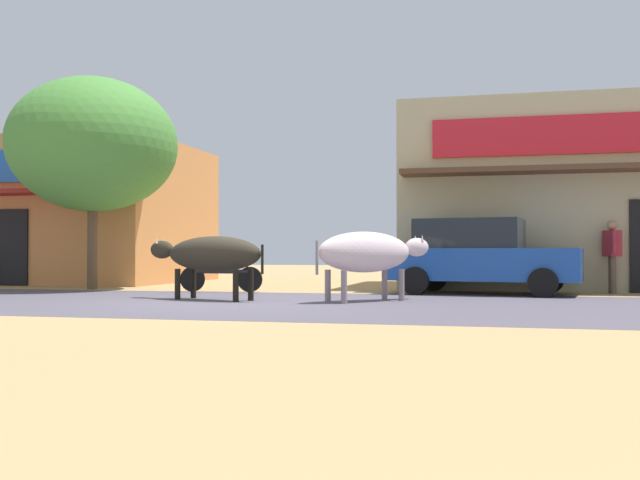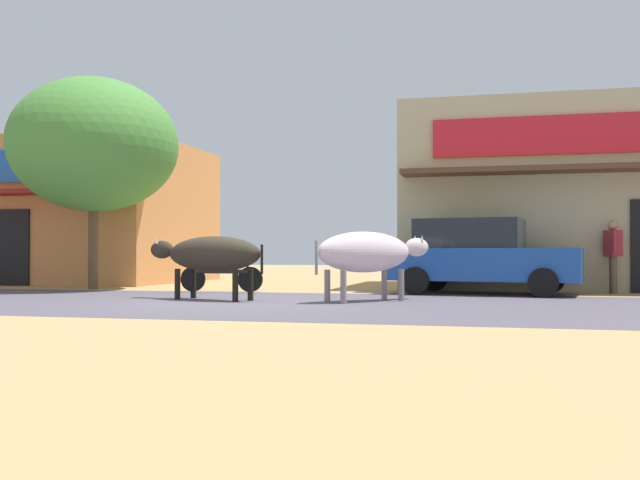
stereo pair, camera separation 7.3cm
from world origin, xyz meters
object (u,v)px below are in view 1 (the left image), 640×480
(parked_hatchback_car, at_px, (479,256))
(parked_motorcycle, at_px, (222,272))
(cow_near_brown, at_px, (211,254))
(cow_far_dark, at_px, (368,253))
(roadside_tree, at_px, (93,145))
(pedestrian_by_shop, at_px, (612,251))

(parked_hatchback_car, xyz_separation_m, parked_motorcycle, (-5.81, -0.44, -0.38))
(parked_hatchback_car, relative_size, parked_motorcycle, 2.18)
(cow_near_brown, distance_m, cow_far_dark, 3.00)
(parked_hatchback_car, height_order, cow_far_dark, parked_hatchback_car)
(roadside_tree, height_order, parked_motorcycle, roadside_tree)
(roadside_tree, distance_m, cow_far_dark, 8.43)
(parked_hatchback_car, distance_m, pedestrian_by_shop, 3.00)
(roadside_tree, bearing_deg, cow_far_dark, -21.77)
(parked_motorcycle, xyz_separation_m, pedestrian_by_shop, (8.67, 1.33, 0.49))
(roadside_tree, bearing_deg, cow_near_brown, -36.11)
(parked_hatchback_car, distance_m, parked_motorcycle, 5.84)
(pedestrian_by_shop, bearing_deg, parked_hatchback_car, -162.59)
(cow_near_brown, height_order, pedestrian_by_shop, pedestrian_by_shop)
(cow_far_dark, bearing_deg, pedestrian_by_shop, 38.90)
(parked_hatchback_car, relative_size, cow_far_dark, 1.88)
(roadside_tree, bearing_deg, pedestrian_by_shop, 4.33)
(parked_hatchback_car, distance_m, cow_near_brown, 5.93)
(parked_motorcycle, bearing_deg, cow_near_brown, -73.18)
(roadside_tree, xyz_separation_m, cow_near_brown, (4.44, -3.24, -2.72))
(parked_hatchback_car, height_order, cow_near_brown, parked_hatchback_car)
(cow_near_brown, bearing_deg, roadside_tree, 143.89)
(parked_hatchback_car, bearing_deg, cow_near_brown, -146.58)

